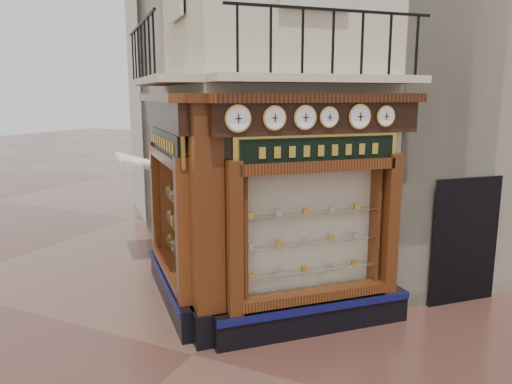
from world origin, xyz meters
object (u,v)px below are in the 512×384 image
Objects in this scene: clock_d at (329,117)px; signboard_right at (319,150)px; corner_pilaster at (207,226)px; clock_b at (274,118)px; clock_e at (359,117)px; signboard_left at (166,143)px; awning at (144,261)px; clock_f at (385,116)px; clock_c at (305,117)px; clock_a at (238,119)px.

clock_d reaches higher than signboard_right.
corner_pilaster reaches higher than clock_b.
clock_d is 0.82× the size of clock_e.
signboard_right is at bearing -10.25° from corner_pilaster.
corner_pilaster is at bearing -169.75° from signboard_left.
corner_pilaster is at bearing 167.00° from clock_d.
clock_e is at bearing -149.27° from awning.
clock_f is at bearing 0.00° from clock_e.
clock_d is 0.15× the size of signboard_left.
clock_f reaches higher than signboard_left.
clock_f is 0.17× the size of signboard_right.
clock_c is 0.41m from clock_d.
clock_c is at bearing 0.00° from clock_a.
signboard_left is at bearing 134.85° from clock_d.
clock_e is at bearing -128.82° from signboard_left.
signboard_right is (0.89, 1.05, -0.52)m from clock_a.
clock_f is at bearing 0.00° from clock_a.
signboard_right is at bearing -154.65° from awning.
clock_f is at bearing 0.00° from clock_d.
corner_pilaster is 3.35m from clock_f.
signboard_right is (0.14, 0.29, -0.52)m from clock_c.
awning is (-4.81, 2.06, -3.62)m from clock_c.
awning is at bearing 115.35° from signboard_right.
signboard_right is (-0.87, -0.71, -0.52)m from clock_f.
clock_b is 2.57m from signboard_left.
clock_a is 1.09× the size of clock_b.
clock_a is 6.12m from awning.
clock_b reaches higher than signboard_right.
clock_a reaches higher than awning.
clock_b reaches higher than clock_d.
clock_c reaches higher than clock_d.
signboard_right is at bearing 170.19° from clock_e.
corner_pilaster is 1.97m from clock_b.
clock_a is 0.18× the size of signboard_left.
awning is at bearing 96.44° from corner_pilaster.
signboard_left is 2.92m from signboard_right.
clock_c reaches higher than clock_f.
clock_e is at bearing -0.00° from clock_c.
clock_c is 1.42m from clock_f.
clock_a reaches higher than signboard_left.
clock_e is (0.67, 0.67, -0.00)m from clock_c.
clock_d is (0.64, 0.64, 0.00)m from clock_b.
awning is at bearing 115.80° from clock_d.
clock_a is 2.34m from signboard_left.
clock_c is 0.22× the size of awning.
clock_a is 0.24× the size of awning.
clock_b is 0.17× the size of signboard_left.
clock_c is at bearing -16.48° from corner_pilaster.
clock_a is at bearing -180.00° from clock_f.
signboard_left is at bearing 120.10° from clock_b.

